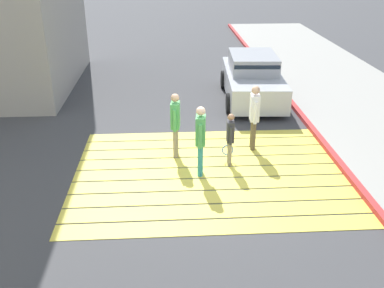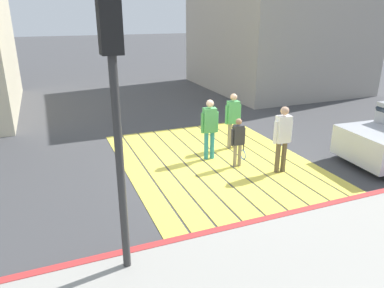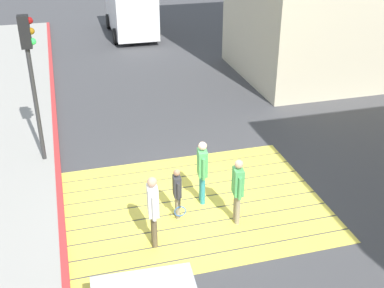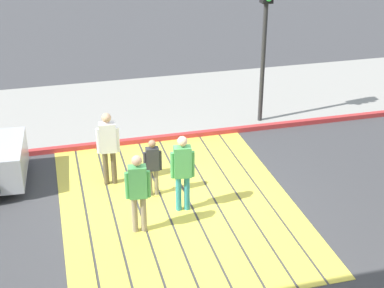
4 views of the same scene
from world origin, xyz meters
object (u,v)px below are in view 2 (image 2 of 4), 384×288
Objects in this scene: pedestrian_adult_side at (283,135)px; pedestrian_adult_lead at (210,125)px; pedestrian_child_with_racket at (238,140)px; pedestrian_adult_trailing at (233,117)px; traffic_light_corner at (114,83)px.

pedestrian_adult_lead is at bearing 41.58° from pedestrian_adult_side.
pedestrian_child_with_racket is (0.74, 0.84, -0.26)m from pedestrian_adult_side.
pedestrian_adult_lead reaches higher than pedestrian_child_with_racket.
pedestrian_child_with_racket is (-1.31, 0.53, -0.22)m from pedestrian_adult_trailing.
pedestrian_adult_side is (-2.05, -0.31, 0.04)m from pedestrian_adult_trailing.
pedestrian_adult_lead is at bearing 118.41° from pedestrian_adult_trailing.
pedestrian_adult_lead is 0.93m from pedestrian_child_with_racket.
pedestrian_adult_side is 1.30× the size of pedestrian_child_with_racket.
traffic_light_corner reaches higher than pedestrian_adult_lead.
pedestrian_child_with_racket is at bearing -50.34° from traffic_light_corner.
traffic_light_corner is 5.45m from pedestrian_adult_side.
traffic_light_corner is 5.28m from pedestrian_child_with_racket.
traffic_light_corner is 6.38m from pedestrian_adult_trailing.
pedestrian_adult_lead is 2.00m from pedestrian_adult_side.
pedestrian_adult_trailing is at bearing 8.68° from pedestrian_adult_side.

